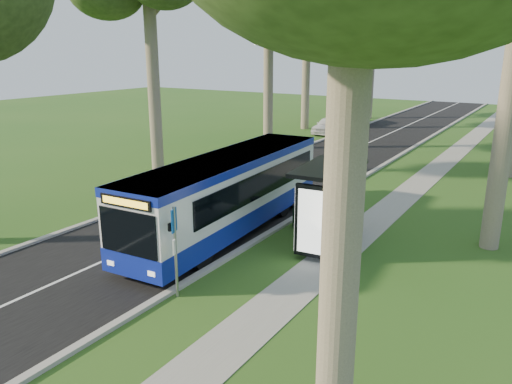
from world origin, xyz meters
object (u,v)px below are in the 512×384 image
car_white (328,125)px  car_silver (358,116)px  bus_stop_sign (175,242)px  bus (229,193)px  litter_bin (299,215)px  bus_shelter (327,194)px

car_white → car_silver: size_ratio=0.88×
bus_stop_sign → car_white: 30.69m
bus → car_white: bearing=101.8°
litter_bin → car_silver: car_silver is taller
bus_stop_sign → litter_bin: bus_stop_sign is taller
car_white → car_silver: car_silver is taller
car_silver → litter_bin: bearing=-94.6°
car_white → litter_bin: bearing=-69.6°
bus_shelter → car_white: size_ratio=0.87×
litter_bin → bus_shelter: bearing=-41.9°
car_white → bus_stop_sign: bearing=-75.0°
bus → litter_bin: bus is taller
litter_bin → car_white: size_ratio=0.22×
bus_stop_sign → bus_shelter: bus_shelter is taller
bus_stop_sign → litter_bin: 7.36m
bus_shelter → car_silver: (-10.47, 30.95, -1.35)m
bus → car_silver: bearing=98.4°
bus → car_white: (-6.50, 24.19, -0.85)m
litter_bin → car_silver: size_ratio=0.20×
car_silver → bus_stop_sign: bearing=-98.1°
bus_stop_sign → bus_shelter: 5.94m
bus_stop_sign → bus: bearing=87.2°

